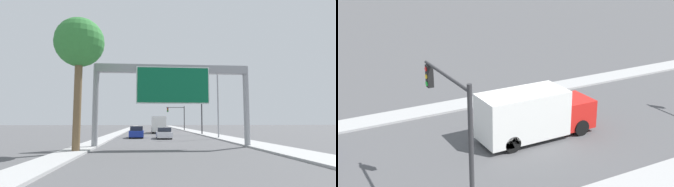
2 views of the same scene
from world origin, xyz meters
TOP-DOWN VIEW (x-y plane):
  - sidewalk_right at (7.75, 60.00)m, footprint 3.00×120.00m
  - median_strip_left at (-7.25, 60.00)m, footprint 2.00×120.00m
  - sign_gantry at (0.00, 17.89)m, footprint 13.39×0.73m
  - car_mid_left at (-3.50, 31.16)m, footprint 1.83×4.30m
  - car_far_left at (0.00, 29.34)m, footprint 1.87×4.29m
  - truck_box_primary at (0.00, 45.13)m, footprint 2.49×7.33m
  - traffic_light_near_intersection at (5.23, 38.00)m, footprint 4.90×0.32m
  - traffic_light_mid_block at (5.31, 58.00)m, footprint 4.41×0.32m
  - palm_tree_foreground at (-7.09, 14.77)m, footprint 3.55×3.55m
  - street_lamp_right at (6.48, 28.54)m, footprint 2.93×0.28m

SIDE VIEW (x-z plane):
  - sidewalk_right at x=7.75m, z-range 0.00..0.15m
  - median_strip_left at x=-7.25m, z-range 0.00..0.15m
  - car_far_left at x=0.00m, z-range -0.03..1.36m
  - car_mid_left at x=-3.50m, z-range -0.05..1.49m
  - truck_box_primary at x=0.00m, z-range 0.03..3.08m
  - traffic_light_mid_block at x=5.31m, z-range 1.03..6.80m
  - traffic_light_near_intersection at x=5.23m, z-range 1.16..7.69m
  - street_lamp_right at x=6.48m, z-range 0.83..9.58m
  - sign_gantry at x=0.00m, z-range 1.87..8.86m
  - palm_tree_foreground at x=-7.09m, z-range 2.86..12.51m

